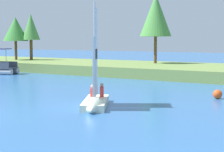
{
  "coord_description": "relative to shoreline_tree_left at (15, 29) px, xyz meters",
  "views": [
    {
      "loc": [
        16.98,
        -11.07,
        3.6
      ],
      "look_at": [
        2.1,
        11.2,
        1.2
      ],
      "focal_mm": 64.46,
      "sensor_mm": 36.0,
      "label": 1
    }
  ],
  "objects": [
    {
      "name": "shoreline_tree_centre",
      "position": [
        18.78,
        3.21,
        1.31
      ],
      "size": [
        3.5,
        3.5,
        7.66
      ],
      "color": "brown",
      "rests_on": "shore_bank"
    },
    {
      "name": "shoreline_tree_midleft",
      "position": [
        1.71,
        1.06,
        0.24
      ],
      "size": [
        2.36,
        2.36,
        5.96
      ],
      "color": "brown",
      "rests_on": "shore_bank"
    },
    {
      "name": "shoreline_tree_left",
      "position": [
        0.0,
        0.0,
        0.0
      ],
      "size": [
        3.26,
        3.26,
        5.55
      ],
      "color": "brown",
      "rests_on": "shore_bank"
    },
    {
      "name": "channel_buoy",
      "position": [
        31.44,
        -12.76,
        -4.72
      ],
      "size": [
        0.57,
        0.57,
        0.57
      ],
      "primitive_type": "sphere",
      "color": "#E54C19",
      "rests_on": "ground"
    },
    {
      "name": "shore_bank",
      "position": [
        22.65,
        1.1,
        -4.5
      ],
      "size": [
        80.0,
        12.25,
        1.02
      ],
      "primitive_type": "cube",
      "color": "olive",
      "rests_on": "ground"
    },
    {
      "name": "sailboat",
      "position": [
        27.22,
        -19.79,
        -4.55
      ],
      "size": [
        3.4,
        4.63,
        5.96
      ],
      "rotation": [
        0.0,
        0.0,
        -1.03
      ],
      "color": "silver",
      "rests_on": "ground"
    }
  ]
}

